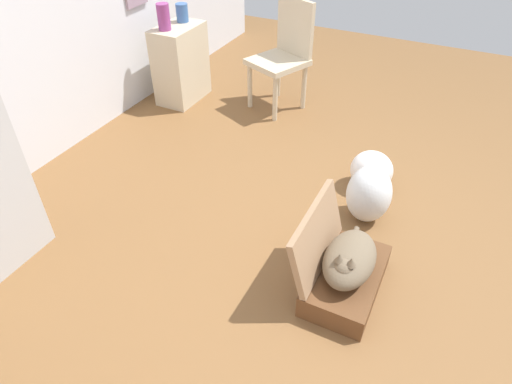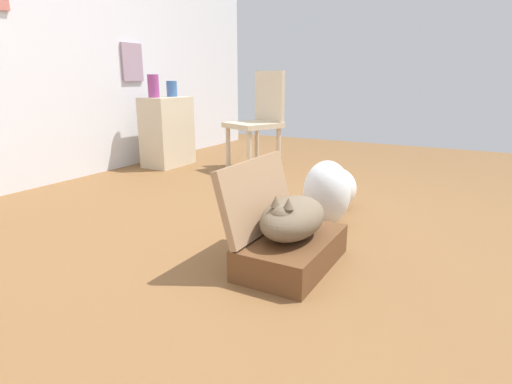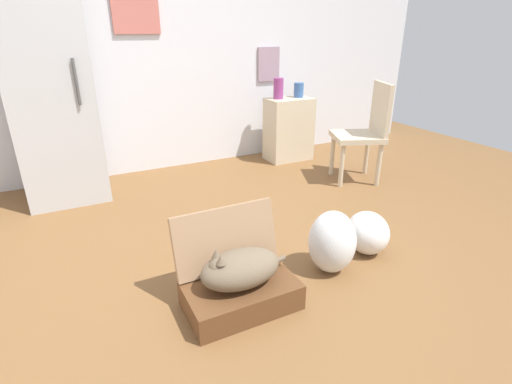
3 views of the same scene
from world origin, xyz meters
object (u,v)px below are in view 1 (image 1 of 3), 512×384
Objects in this scene: chair at (284,53)px; side_table at (181,64)px; cat at (349,259)px; plastic_bag_white at (369,194)px; suitcase_base at (346,280)px; plastic_bag_clear at (371,170)px; vase_tall at (164,17)px; vase_short at (182,13)px.

side_table is at bearing -139.24° from chair.
plastic_bag_white reaches higher than cat.
chair is at bearing 32.68° from suitcase_base.
vase_tall is at bearing 76.91° from plastic_bag_clear.
plastic_bag_white is 2.54× the size of vase_short.
side_table is (0.96, 2.09, 0.15)m from plastic_bag_white.
plastic_bag_clear is 1.47m from chair.
chair is (0.43, -0.96, -0.30)m from vase_tall.
plastic_bag_white reaches higher than plastic_bag_clear.
plastic_bag_white is 1.74m from chair.
vase_short is (1.74, 2.17, 0.71)m from suitcase_base.
plastic_bag_white is 0.58× the size of side_table.
plastic_bag_clear is 2.26m from vase_short.
vase_tall is at bearing -133.21° from chair.
chair reaches higher than suitcase_base.
vase_short is at bearing -3.69° from vase_tall.
vase_tall is (0.48, 2.05, 0.67)m from plastic_bag_clear.
suitcase_base is 2.72× the size of vase_tall.
plastic_bag_clear is at bearing 7.30° from cat.
plastic_bag_clear is at bearing -109.77° from vase_short.
side_table is at bearing -15.29° from vase_tall.
side_table reaches higher than suitcase_base.
side_table is 0.73× the size of chair.
cat is (-0.01, 0.00, 0.17)m from suitcase_base.
vase_tall reaches higher than suitcase_base.
cat is 1.70× the size of plastic_bag_clear.
vase_tall is (1.49, 2.18, 0.57)m from cat.
chair reaches higher than plastic_bag_white.
plastic_bag_clear is (1.00, 0.13, 0.07)m from suitcase_base.
plastic_bag_white is 1.83× the size of vase_tall.
plastic_bag_white is 2.30m from side_table.
plastic_bag_clear is 1.91× the size of vase_short.
vase_short is (0.73, 2.04, 0.64)m from plastic_bag_clear.
suitcase_base is 0.67m from plastic_bag_white.
vase_short is at bearing 70.23° from plastic_bag_clear.
chair is (0.30, -0.92, 0.16)m from side_table.
plastic_bag_white is 1.33× the size of plastic_bag_clear.
chair reaches higher than vase_short.
chair is at bearing 32.58° from cat.
vase_short reaches higher than plastic_bag_clear.
side_table is 3.18× the size of vase_tall.
vase_short is 0.17× the size of chair.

